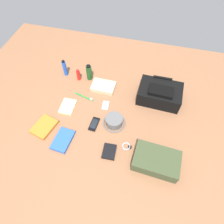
{
  "coord_description": "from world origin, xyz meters",
  "views": [
    {
      "loc": [
        0.21,
        -0.84,
        1.29
      ],
      "look_at": [
        0.0,
        0.0,
        0.04
      ],
      "focal_mm": 31.35,
      "sensor_mm": 36.0,
      "label": 1
    }
  ],
  "objects_px": {
    "wristwatch": "(127,146)",
    "folded_towel": "(103,86)",
    "cell_phone": "(94,124)",
    "wallet": "(109,152)",
    "deodorant_spray": "(65,68)",
    "sunscreen_spray": "(78,75)",
    "toothbrush": "(85,97)",
    "shampoo_bottle": "(89,73)",
    "bucket_hat": "(114,121)",
    "notepad": "(68,106)",
    "media_player": "(105,105)",
    "paperback_novel": "(44,127)",
    "backpack": "(160,94)",
    "toiletry_pouch": "(156,160)",
    "travel_guidebook": "(63,140)"
  },
  "relations": [
    {
      "from": "toothbrush",
      "to": "toiletry_pouch",
      "type": "bearing_deg",
      "value": -33.46
    },
    {
      "from": "shampoo_bottle",
      "to": "toothbrush",
      "type": "bearing_deg",
      "value": -82.67
    },
    {
      "from": "toiletry_pouch",
      "to": "bucket_hat",
      "type": "bearing_deg",
      "value": 145.28
    },
    {
      "from": "bucket_hat",
      "to": "deodorant_spray",
      "type": "relative_size",
      "value": 1.1
    },
    {
      "from": "backpack",
      "to": "media_player",
      "type": "xyz_separation_m",
      "value": [
        -0.41,
        -0.18,
        -0.06
      ]
    },
    {
      "from": "toiletry_pouch",
      "to": "sunscreen_spray",
      "type": "bearing_deg",
      "value": 141.06
    },
    {
      "from": "deodorant_spray",
      "to": "media_player",
      "type": "xyz_separation_m",
      "value": [
        0.45,
        -0.26,
        -0.07
      ]
    },
    {
      "from": "backpack",
      "to": "bucket_hat",
      "type": "height_order",
      "value": "backpack"
    },
    {
      "from": "shampoo_bottle",
      "to": "folded_towel",
      "type": "relative_size",
      "value": 0.76
    },
    {
      "from": "backpack",
      "to": "folded_towel",
      "type": "bearing_deg",
      "value": 179.18
    },
    {
      "from": "bucket_hat",
      "to": "paperback_novel",
      "type": "xyz_separation_m",
      "value": [
        -0.5,
        -0.17,
        -0.02
      ]
    },
    {
      "from": "wristwatch",
      "to": "backpack",
      "type": "bearing_deg",
      "value": 71.15
    },
    {
      "from": "deodorant_spray",
      "to": "sunscreen_spray",
      "type": "xyz_separation_m",
      "value": [
        0.14,
        -0.03,
        -0.02
      ]
    },
    {
      "from": "folded_towel",
      "to": "toothbrush",
      "type": "bearing_deg",
      "value": -130.26
    },
    {
      "from": "deodorant_spray",
      "to": "folded_towel",
      "type": "bearing_deg",
      "value": -11.67
    },
    {
      "from": "toothbrush",
      "to": "notepad",
      "type": "height_order",
      "value": "toothbrush"
    },
    {
      "from": "wristwatch",
      "to": "folded_towel",
      "type": "relative_size",
      "value": 0.36
    },
    {
      "from": "shampoo_bottle",
      "to": "paperback_novel",
      "type": "relative_size",
      "value": 0.73
    },
    {
      "from": "cell_phone",
      "to": "folded_towel",
      "type": "xyz_separation_m",
      "value": [
        -0.03,
        0.38,
        0.01
      ]
    },
    {
      "from": "cell_phone",
      "to": "wallet",
      "type": "relative_size",
      "value": 1.12
    },
    {
      "from": "media_player",
      "to": "folded_towel",
      "type": "distance_m",
      "value": 0.2
    },
    {
      "from": "wristwatch",
      "to": "wallet",
      "type": "relative_size",
      "value": 0.65
    },
    {
      "from": "toothbrush",
      "to": "backpack",
      "type": "bearing_deg",
      "value": 12.78
    },
    {
      "from": "deodorant_spray",
      "to": "wristwatch",
      "type": "bearing_deg",
      "value": -39.99
    },
    {
      "from": "sunscreen_spray",
      "to": "wristwatch",
      "type": "bearing_deg",
      "value": -44.77
    },
    {
      "from": "sunscreen_spray",
      "to": "travel_guidebook",
      "type": "relative_size",
      "value": 0.58
    },
    {
      "from": "shampoo_bottle",
      "to": "wallet",
      "type": "xyz_separation_m",
      "value": [
        0.35,
        -0.65,
        -0.06
      ]
    },
    {
      "from": "cell_phone",
      "to": "notepad",
      "type": "distance_m",
      "value": 0.28
    },
    {
      "from": "media_player",
      "to": "toothbrush",
      "type": "distance_m",
      "value": 0.19
    },
    {
      "from": "shampoo_bottle",
      "to": "wristwatch",
      "type": "height_order",
      "value": "shampoo_bottle"
    },
    {
      "from": "cell_phone",
      "to": "folded_towel",
      "type": "relative_size",
      "value": 0.62
    },
    {
      "from": "sunscreen_spray",
      "to": "wallet",
      "type": "xyz_separation_m",
      "value": [
        0.44,
        -0.62,
        -0.04
      ]
    },
    {
      "from": "deodorant_spray",
      "to": "paperback_novel",
      "type": "bearing_deg",
      "value": -84.99
    },
    {
      "from": "sunscreen_spray",
      "to": "paperback_novel",
      "type": "relative_size",
      "value": 0.53
    },
    {
      "from": "deodorant_spray",
      "to": "sunscreen_spray",
      "type": "bearing_deg",
      "value": -12.23
    },
    {
      "from": "wristwatch",
      "to": "toothbrush",
      "type": "height_order",
      "value": "toothbrush"
    },
    {
      "from": "shampoo_bottle",
      "to": "toothbrush",
      "type": "relative_size",
      "value": 0.87
    },
    {
      "from": "bucket_hat",
      "to": "notepad",
      "type": "distance_m",
      "value": 0.41
    },
    {
      "from": "toiletry_pouch",
      "to": "cell_phone",
      "type": "relative_size",
      "value": 2.52
    },
    {
      "from": "paperback_novel",
      "to": "travel_guidebook",
      "type": "distance_m",
      "value": 0.19
    },
    {
      "from": "wallet",
      "to": "wristwatch",
      "type": "bearing_deg",
      "value": 29.75
    },
    {
      "from": "shampoo_bottle",
      "to": "cell_phone",
      "type": "height_order",
      "value": "shampoo_bottle"
    },
    {
      "from": "travel_guidebook",
      "to": "wallet",
      "type": "height_order",
      "value": "travel_guidebook"
    },
    {
      "from": "toothbrush",
      "to": "bucket_hat",
      "type": "bearing_deg",
      "value": -31.96
    },
    {
      "from": "deodorant_spray",
      "to": "wallet",
      "type": "bearing_deg",
      "value": -48.31
    },
    {
      "from": "sunscreen_spray",
      "to": "folded_towel",
      "type": "distance_m",
      "value": 0.25
    },
    {
      "from": "toiletry_pouch",
      "to": "backpack",
      "type": "bearing_deg",
      "value": 94.33
    },
    {
      "from": "paperback_novel",
      "to": "media_player",
      "type": "bearing_deg",
      "value": 38.11
    },
    {
      "from": "shampoo_bottle",
      "to": "travel_guidebook",
      "type": "bearing_deg",
      "value": -89.72
    },
    {
      "from": "media_player",
      "to": "toothbrush",
      "type": "xyz_separation_m",
      "value": [
        -0.19,
        0.04,
        0.0
      ]
    }
  ]
}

